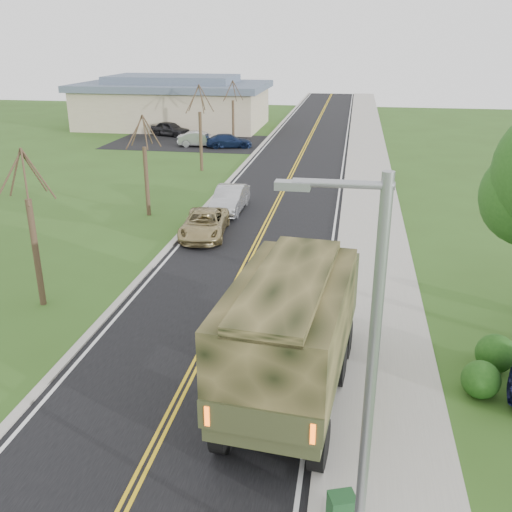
% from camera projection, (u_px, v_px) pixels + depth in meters
% --- Properties ---
extents(road, '(8.00, 120.00, 0.01)m').
position_uv_depth(road, '(299.00, 158.00, 48.61)').
color(road, black).
rests_on(road, ground).
extents(curb_right, '(0.30, 120.00, 0.12)m').
position_uv_depth(curb_right, '(348.00, 159.00, 47.94)').
color(curb_right, '#9E998E').
rests_on(curb_right, ground).
extents(sidewalk_right, '(3.20, 120.00, 0.10)m').
position_uv_depth(sidewalk_right, '(370.00, 160.00, 47.66)').
color(sidewalk_right, '#9E998E').
rests_on(sidewalk_right, ground).
extents(curb_left, '(0.30, 120.00, 0.10)m').
position_uv_depth(curb_left, '(252.00, 156.00, 49.25)').
color(curb_left, '#9E998E').
rests_on(curb_left, ground).
extents(street_light, '(1.65, 0.22, 8.00)m').
position_uv_depth(street_light, '(363.00, 394.00, 9.00)').
color(street_light, gray).
rests_on(street_light, ground).
extents(bare_tree_a, '(1.93, 2.26, 6.08)m').
position_uv_depth(bare_tree_a, '(34.00, 240.00, 21.18)').
color(bare_tree_a, '#38281C').
rests_on(bare_tree_a, ground).
extents(bare_tree_b, '(1.83, 2.14, 5.73)m').
position_uv_depth(bare_tree_b, '(146.00, 173.00, 32.27)').
color(bare_tree_b, '#38281C').
rests_on(bare_tree_b, ground).
extents(bare_tree_c, '(2.04, 2.39, 6.42)m').
position_uv_depth(bare_tree_c, '(201.00, 134.00, 43.20)').
color(bare_tree_c, '#38281C').
rests_on(bare_tree_c, ground).
extents(bare_tree_d, '(1.88, 2.20, 5.91)m').
position_uv_depth(bare_tree_d, '(233.00, 117.00, 54.31)').
color(bare_tree_d, '#38281C').
rests_on(bare_tree_d, ground).
extents(commercial_building, '(25.50, 21.50, 5.65)m').
position_uv_depth(commercial_building, '(174.00, 103.00, 64.85)').
color(commercial_building, tan).
rests_on(commercial_building, ground).
extents(military_truck, '(3.51, 8.27, 4.02)m').
position_uv_depth(military_truck, '(294.00, 324.00, 15.70)').
color(military_truck, black).
rests_on(military_truck, ground).
extents(suv_champagne, '(2.64, 4.92, 1.31)m').
position_uv_depth(suv_champagne, '(204.00, 224.00, 29.46)').
color(suv_champagne, '#988756').
rests_on(suv_champagne, ground).
extents(sedan_silver, '(1.64, 4.54, 1.49)m').
position_uv_depth(sedan_silver, '(230.00, 199.00, 33.60)').
color(sedan_silver, '#9D9EA2').
rests_on(sedan_silver, ground).
extents(utility_box_far, '(0.67, 0.61, 0.65)m').
position_uv_depth(utility_box_far, '(342.00, 508.00, 12.00)').
color(utility_box_far, '#17401E').
rests_on(utility_box_far, sidewalk_right).
extents(lot_car_dark, '(4.68, 3.21, 1.48)m').
position_uv_depth(lot_car_dark, '(170.00, 129.00, 59.24)').
color(lot_car_dark, black).
rests_on(lot_car_dark, ground).
extents(lot_car_silver, '(4.39, 1.94, 1.40)m').
position_uv_depth(lot_car_silver, '(201.00, 139.00, 53.60)').
color(lot_car_silver, '#9F9FA3').
rests_on(lot_car_silver, ground).
extents(lot_car_navy, '(4.60, 2.74, 1.25)m').
position_uv_depth(lot_car_navy, '(229.00, 141.00, 53.08)').
color(lot_car_navy, '#0F1C3A').
rests_on(lot_car_navy, ground).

